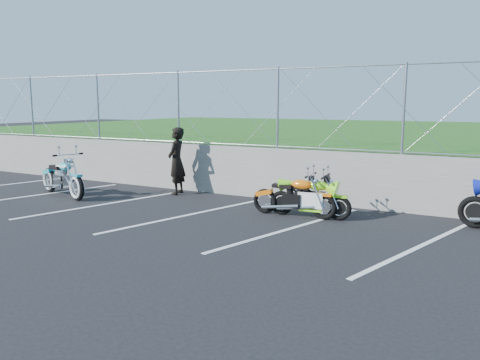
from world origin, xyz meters
The scene contains 9 objects.
ground centered at (0.00, 0.00, 0.00)m, with size 90.00×90.00×0.00m, color black.
retaining_wall centered at (0.00, 3.50, 0.65)m, with size 30.00×0.22×1.30m, color slate.
grass_field centered at (0.00, 13.50, 0.65)m, with size 30.00×20.00×1.30m, color #1C4B14.
chain_link_fence centered at (0.00, 3.50, 2.30)m, with size 28.00×0.03×2.00m.
parking_lines centered at (1.20, 1.00, 0.00)m, with size 18.29×4.31×0.01m.
cruiser_turquoise centered at (-4.09, 1.19, 0.46)m, with size 2.23×0.88×1.15m.
naked_orange centered at (2.09, 1.95, 0.40)m, with size 1.89×0.64×0.94m.
sportbike_green centered at (2.43, 2.01, 0.40)m, with size 1.79×0.64×0.93m.
person_standing centered at (-1.62, 2.83, 0.90)m, with size 0.65×0.43×1.79m, color black.
Camera 1 is at (5.65, -7.31, 2.44)m, focal length 35.00 mm.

